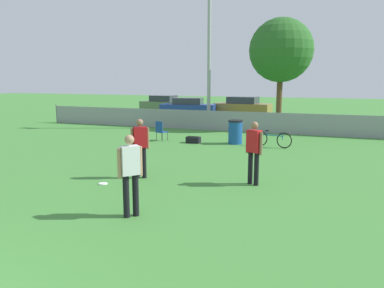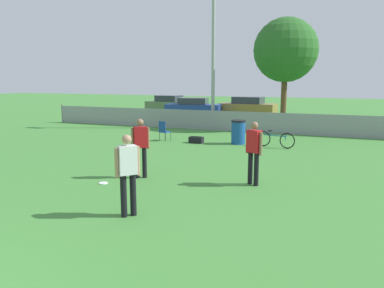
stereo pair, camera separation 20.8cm
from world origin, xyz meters
name	(u,v)px [view 1 (the left image)]	position (x,y,z in m)	size (l,w,h in m)	color
fence_backline	(239,122)	(0.00, 18.00, 0.55)	(24.75, 0.07, 1.21)	gray
light_pole	(209,35)	(-2.04, 18.88, 5.30)	(0.90, 0.36, 9.06)	#9E9EA3
tree_near_pole	(281,50)	(1.82, 20.04, 4.41)	(3.56, 3.56, 6.21)	brown
player_thrower_red	(140,145)	(-0.24, 7.42, 0.98)	(0.43, 0.40, 1.71)	black
player_defender_red	(254,149)	(2.92, 7.91, 0.98)	(0.48, 0.35, 1.71)	black
player_receiver_white	(130,170)	(1.07, 4.63, 0.98)	(0.41, 0.42, 1.71)	black
frisbee_disc	(103,184)	(-0.89, 6.48, 0.01)	(0.25, 0.25, 0.03)	white
folding_chair_sideline	(161,130)	(-2.62, 13.65, 0.50)	(0.52, 0.52, 0.91)	#333338
bicycle_sideline	(272,139)	(2.46, 13.88, 0.34)	(1.68, 0.51, 0.70)	black
trash_bin	(235,132)	(0.80, 14.12, 0.53)	(0.64, 0.64, 1.06)	#194C99
gear_bag_sideline	(193,140)	(-0.99, 13.64, 0.14)	(0.62, 0.34, 0.30)	black
parked_car_olive	(164,104)	(-9.59, 28.64, 0.69)	(4.10, 2.07, 1.42)	black
parked_car_blue	(188,107)	(-6.21, 26.12, 0.67)	(4.54, 2.50, 1.38)	black
parked_car_tan	(243,106)	(-2.22, 28.15, 0.69)	(4.58, 2.12, 1.45)	black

